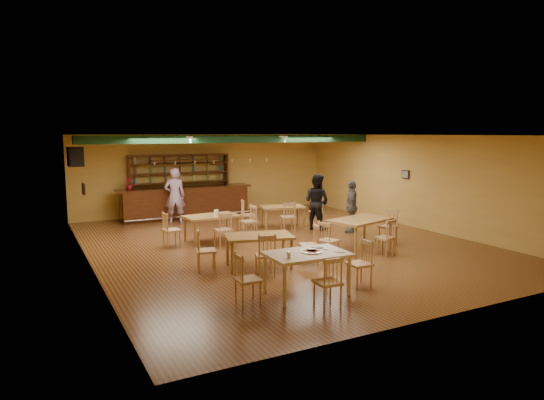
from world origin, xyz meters
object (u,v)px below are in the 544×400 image
bar_counter (186,203)px  near_table (307,274)px  dining_table_a (212,228)px  dining_table_d (360,234)px  dining_table_c (259,251)px  patron_bar (175,196)px  dining_table_b (283,217)px  patron_right_a (317,202)px

bar_counter → near_table: bearing=-93.0°
bar_counter → dining_table_a: size_ratio=3.23×
bar_counter → dining_table_d: size_ratio=2.88×
dining_table_c → patron_bar: size_ratio=0.80×
dining_table_c → dining_table_d: dining_table_d is taller
bar_counter → dining_table_b: (2.29, -3.11, -0.22)m
bar_counter → dining_table_c: bar_counter is taller
bar_counter → dining_table_a: bearing=-96.9°
dining_table_c → near_table: (-0.02, -2.12, 0.03)m
dining_table_a → dining_table_c: 3.02m
dining_table_c → dining_table_d: 3.08m
dining_table_a → patron_right_a: size_ratio=0.84×
dining_table_b → near_table: near_table is taller
dining_table_b → patron_bar: (-2.92, 2.29, 0.60)m
dining_table_b → dining_table_c: dining_table_c is taller
dining_table_b → near_table: bearing=-100.9°
bar_counter → patron_bar: size_ratio=2.55×
dining_table_b → near_table: 6.63m
bar_counter → dining_table_b: size_ratio=3.47×
dining_table_d → dining_table_b: bearing=79.3°
dining_table_a → dining_table_d: dining_table_d is taller
bar_counter → dining_table_c: bearing=-93.8°
dining_table_c → patron_right_a: size_ratio=0.85×
patron_right_a → dining_table_a: bearing=68.4°
patron_bar → dining_table_a: bearing=103.0°
dining_table_d → patron_right_a: patron_right_a is taller
near_table → patron_right_a: patron_right_a is taller
bar_counter → near_table: size_ratio=3.16×
dining_table_a → dining_table_d: size_ratio=0.89×
dining_table_d → patron_right_a: 2.95m
dining_table_c → patron_bar: patron_bar is taller
patron_bar → patron_right_a: size_ratio=1.07×
bar_counter → dining_table_d: 7.27m
dining_table_a → dining_table_d: (3.09, -2.79, 0.05)m
dining_table_a → dining_table_d: 4.16m
dining_table_b → dining_table_c: bearing=-111.4°
dining_table_b → patron_right_a: 1.25m
patron_bar → patron_right_a: bearing=150.7°
bar_counter → patron_right_a: bearing=-51.7°
dining_table_a → dining_table_b: dining_table_a is taller
dining_table_c → dining_table_b: bearing=69.1°
near_table → patron_bar: patron_bar is taller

